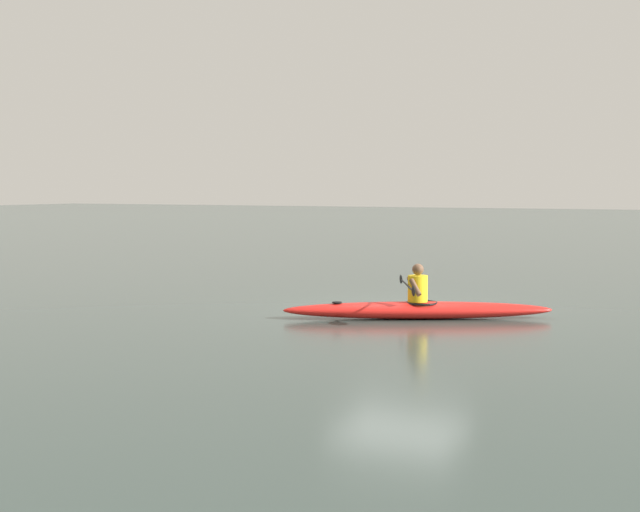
# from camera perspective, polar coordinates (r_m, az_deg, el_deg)

# --- Properties ---
(ground_plane) EXTENTS (160.00, 160.00, 0.00)m
(ground_plane) POSITION_cam_1_polar(r_m,az_deg,el_deg) (17.44, 5.22, -3.47)
(ground_plane) COLOR #384742
(kayak) EXTENTS (4.68, 2.85, 0.31)m
(kayak) POSITION_cam_1_polar(r_m,az_deg,el_deg) (16.32, 6.31, -3.47)
(kayak) COLOR red
(kayak) RESTS_ON ground
(kayaker) EXTENTS (1.12, 2.11, 0.70)m
(kayaker) POSITION_cam_1_polar(r_m,az_deg,el_deg) (16.27, 6.22, -1.93)
(kayaker) COLOR yellow
(kayaker) RESTS_ON kayak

